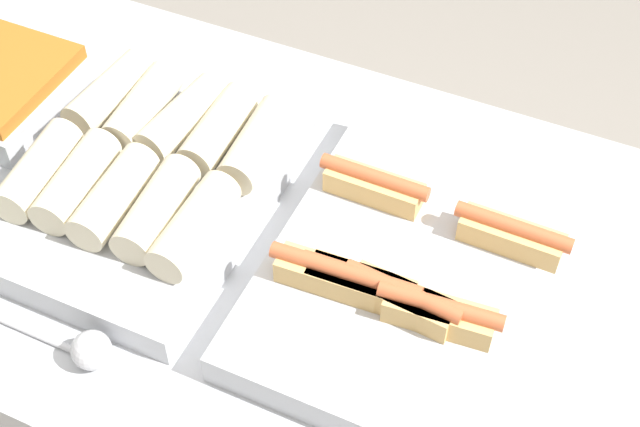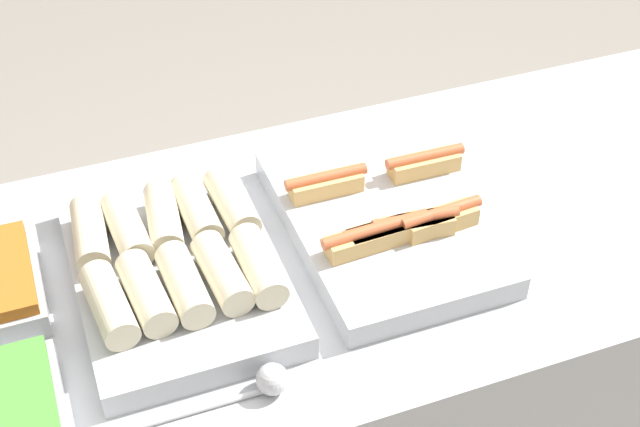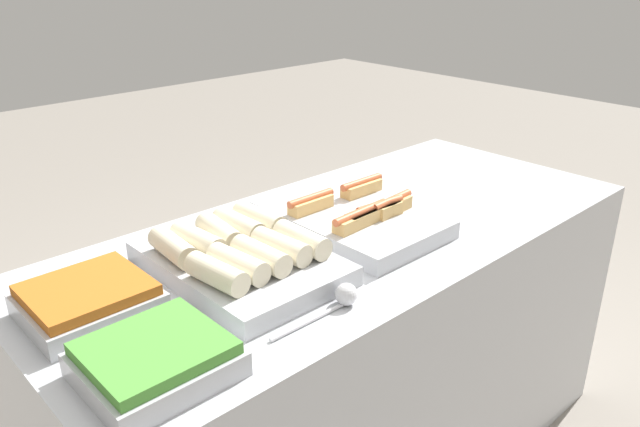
# 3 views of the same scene
# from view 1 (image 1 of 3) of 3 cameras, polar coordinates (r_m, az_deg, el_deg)

# --- Properties ---
(counter) EXTENTS (1.86, 0.80, 0.87)m
(counter) POSITION_cam_1_polar(r_m,az_deg,el_deg) (1.61, 3.76, -13.46)
(counter) COLOR #B7BABF
(counter) RESTS_ON ground_plane
(tray_hotdogs) EXTENTS (0.37, 0.51, 0.10)m
(tray_hotdogs) POSITION_cam_1_polar(r_m,az_deg,el_deg) (1.22, 5.26, -3.45)
(tray_hotdogs) COLOR #B7BABF
(tray_hotdogs) RESTS_ON counter
(tray_wraps) EXTENTS (0.35, 0.51, 0.11)m
(tray_wraps) POSITION_cam_1_polar(r_m,az_deg,el_deg) (1.34, -10.65, 2.67)
(tray_wraps) COLOR #B7BABF
(tray_wraps) RESTS_ON counter
(serving_spoon_near) EXTENTS (0.25, 0.05, 0.05)m
(serving_spoon_near) POSITION_cam_1_polar(r_m,az_deg,el_deg) (1.19, -14.97, -8.27)
(serving_spoon_near) COLOR silver
(serving_spoon_near) RESTS_ON counter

